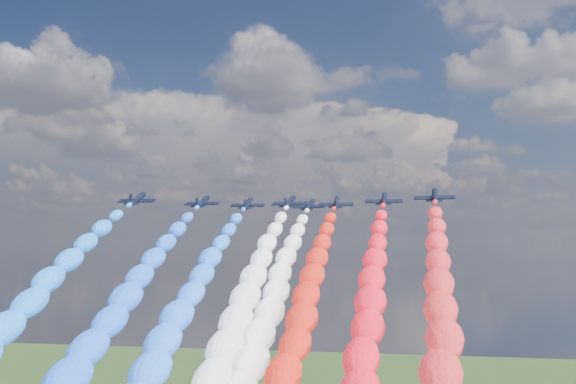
# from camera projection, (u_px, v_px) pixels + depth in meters

# --- Properties ---
(jet_0) EXTENTS (9.03, 12.05, 6.22)m
(jet_0) POSITION_uv_depth(u_px,v_px,m) (138.00, 199.00, 163.18)
(jet_0) COLOR black
(trail_0) EXTENTS (7.36, 94.77, 52.41)m
(trail_0) POSITION_uv_depth(u_px,v_px,m) (16.00, 331.00, 114.11)
(trail_0) COLOR #1D74F1
(jet_1) EXTENTS (8.94, 11.99, 6.22)m
(jet_1) POSITION_uv_depth(u_px,v_px,m) (203.00, 202.00, 174.33)
(jet_1) COLOR black
(trail_1) EXTENTS (7.36, 94.77, 52.41)m
(trail_1) POSITION_uv_depth(u_px,v_px,m) (117.00, 323.00, 125.26)
(trail_1) COLOR blue
(jet_2) EXTENTS (9.30, 12.24, 6.22)m
(jet_2) POSITION_uv_depth(u_px,v_px,m) (248.00, 204.00, 182.39)
(jet_2) COLOR black
(trail_2) EXTENTS (7.36, 94.77, 52.41)m
(trail_2) POSITION_uv_depth(u_px,v_px,m) (184.00, 318.00, 133.32)
(trail_2) COLOR blue
(jet_3) EXTENTS (9.24, 12.20, 6.22)m
(jet_3) POSITION_uv_depth(u_px,v_px,m) (290.00, 202.00, 174.93)
(jet_3) COLOR black
(trail_3) EXTENTS (7.36, 94.77, 52.41)m
(trail_3) POSITION_uv_depth(u_px,v_px,m) (239.00, 323.00, 125.86)
(trail_3) COLOR white
(jet_4) EXTENTS (9.19, 12.17, 6.22)m
(jet_4) POSITION_uv_depth(u_px,v_px,m) (310.00, 205.00, 189.10)
(jet_4) COLOR black
(trail_4) EXTENTS (7.36, 94.77, 52.41)m
(trail_4) POSITION_uv_depth(u_px,v_px,m) (271.00, 315.00, 140.03)
(trail_4) COLOR white
(jet_5) EXTENTS (9.39, 12.31, 6.22)m
(jet_5) POSITION_uv_depth(u_px,v_px,m) (336.00, 203.00, 178.39)
(jet_5) COLOR black
(trail_5) EXTENTS (7.36, 94.77, 52.41)m
(trail_5) POSITION_uv_depth(u_px,v_px,m) (304.00, 320.00, 129.32)
(trail_5) COLOR red
(jet_6) EXTENTS (8.63, 11.76, 6.22)m
(jet_6) POSITION_uv_depth(u_px,v_px,m) (384.00, 199.00, 164.44)
(jet_6) COLOR black
(trail_6) EXTENTS (7.36, 94.77, 52.41)m
(trail_6) POSITION_uv_depth(u_px,v_px,m) (368.00, 330.00, 115.37)
(trail_6) COLOR red
(jet_7) EXTENTS (8.98, 12.01, 6.22)m
(jet_7) POSITION_uv_depth(u_px,v_px,m) (435.00, 196.00, 151.47)
(jet_7) COLOR black
(trail_7) EXTENTS (7.36, 94.77, 52.41)m
(trail_7) POSITION_uv_depth(u_px,v_px,m) (441.00, 341.00, 102.41)
(trail_7) COLOR red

